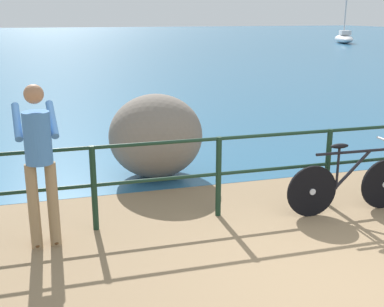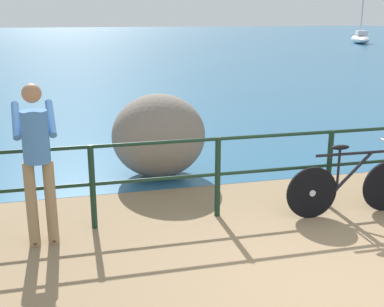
# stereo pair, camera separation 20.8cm
# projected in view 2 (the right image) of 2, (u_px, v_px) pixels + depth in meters

# --- Properties ---
(ground_plane) EXTENTS (120.00, 120.00, 0.10)m
(ground_plane) POSITION_uv_depth(u_px,v_px,m) (122.00, 69.00, 23.18)
(ground_plane) COLOR #846B4C
(sea_surface) EXTENTS (120.00, 90.00, 0.01)m
(sea_surface) POSITION_uv_depth(u_px,v_px,m) (91.00, 39.00, 49.44)
(sea_surface) COLOR #285B7F
(sea_surface) RESTS_ON ground_plane
(promenade_railing) EXTENTS (7.68, 0.07, 1.02)m
(promenade_railing) POSITION_uv_depth(u_px,v_px,m) (275.00, 163.00, 6.25)
(promenade_railing) COLOR black
(promenade_railing) RESTS_ON ground_plane
(bicycle) EXTENTS (1.70, 0.48, 0.92)m
(bicycle) POSITION_uv_depth(u_px,v_px,m) (361.00, 178.00, 6.20)
(bicycle) COLOR black
(bicycle) RESTS_ON ground_plane
(person_at_railing) EXTENTS (0.48, 0.65, 1.78)m
(person_at_railing) POSITION_uv_depth(u_px,v_px,m) (37.00, 158.00, 5.22)
(person_at_railing) COLOR #8C7251
(person_at_railing) RESTS_ON ground_plane
(breakwater_boulder_main) EXTENTS (1.45, 1.30, 1.29)m
(breakwater_boulder_main) POSITION_uv_depth(u_px,v_px,m) (159.00, 136.00, 7.61)
(breakwater_boulder_main) COLOR slate
(breakwater_boulder_main) RESTS_ON ground
(sailboat) EXTENTS (2.84, 4.57, 4.90)m
(sailboat) POSITION_uv_depth(u_px,v_px,m) (360.00, 38.00, 42.03)
(sailboat) COLOR white
(sailboat) RESTS_ON sea_surface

